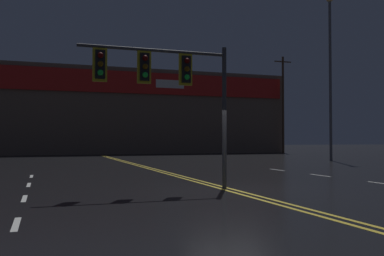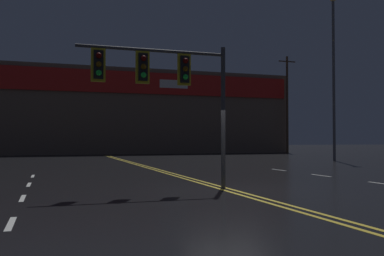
# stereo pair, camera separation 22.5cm
# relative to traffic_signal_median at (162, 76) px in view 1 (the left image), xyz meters

# --- Properties ---
(ground_plane) EXTENTS (200.00, 200.00, 0.00)m
(ground_plane) POSITION_rel_traffic_signal_median_xyz_m (2.02, -0.57, -3.51)
(ground_plane) COLOR black
(road_markings) EXTENTS (17.50, 60.00, 0.01)m
(road_markings) POSITION_rel_traffic_signal_median_xyz_m (3.31, -2.55, -3.51)
(road_markings) COLOR gold
(road_markings) RESTS_ON ground
(traffic_signal_median) EXTENTS (4.70, 0.36, 4.53)m
(traffic_signal_median) POSITION_rel_traffic_signal_median_xyz_m (0.00, 0.00, 0.00)
(traffic_signal_median) COLOR #38383D
(traffic_signal_median) RESTS_ON ground
(streetlight_median_approach) EXTENTS (0.56, 0.56, 12.33)m
(streetlight_median_approach) POSITION_rel_traffic_signal_median_xyz_m (16.58, 13.67, 4.08)
(streetlight_median_approach) COLOR #59595E
(streetlight_median_approach) RESTS_ON ground
(building_backdrop) EXTENTS (43.76, 10.23, 9.29)m
(building_backdrop) POSITION_rel_traffic_signal_median_xyz_m (2.02, 37.45, 1.15)
(building_backdrop) COLOR brown
(building_backdrop) RESTS_ON ground
(utility_pole_row) EXTENTS (45.11, 0.26, 12.67)m
(utility_pole_row) POSITION_rel_traffic_signal_median_xyz_m (0.95, 31.60, 2.74)
(utility_pole_row) COLOR #4C3828
(utility_pole_row) RESTS_ON ground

